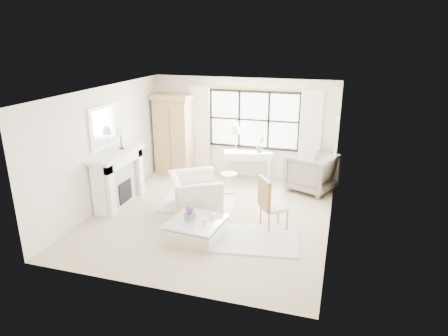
{
  "coord_description": "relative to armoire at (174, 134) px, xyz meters",
  "views": [
    {
      "loc": [
        2.56,
        -7.53,
        3.8
      ],
      "look_at": [
        0.23,
        0.2,
        1.06
      ],
      "focal_mm": 32.0,
      "sensor_mm": 36.0,
      "label": 1
    }
  ],
  "objects": [
    {
      "name": "planter_flowers",
      "position": [
        1.78,
        -3.43,
        -0.56
      ],
      "size": [
        0.16,
        0.16,
        0.16
      ],
      "primitive_type": "sphere",
      "color": "#60317C",
      "rests_on": "planter_box"
    },
    {
      "name": "art_canvas",
      "position": [
        4.33,
        -0.71,
        0.41
      ],
      "size": [
        0.01,
        0.52,
        0.72
      ],
      "primitive_type": "cube",
      "color": "beige",
      "rests_on": "wall_right"
    },
    {
      "name": "floor",
      "position": [
        1.88,
        -2.41,
        -1.14
      ],
      "size": [
        5.5,
        5.5,
        0.0
      ],
      "primitive_type": "plane",
      "color": "#BBAA8A",
      "rests_on": "ground"
    },
    {
      "name": "mirror_glass",
      "position": [
        -0.56,
        -2.41,
        0.7
      ],
      "size": [
        0.02,
        1.0,
        0.8
      ],
      "primitive_type": "cube",
      "color": "silver",
      "rests_on": "wall_left"
    },
    {
      "name": "planter_box",
      "position": [
        1.78,
        -3.43,
        -0.7
      ],
      "size": [
        0.19,
        0.19,
        0.12
      ],
      "primitive_type": "cube",
      "rotation": [
        0.0,
        0.0,
        -0.2
      ],
      "color": "slate",
      "rests_on": "coffee_table"
    },
    {
      "name": "wall_left",
      "position": [
        -0.62,
        -2.41,
        0.21
      ],
      "size": [
        0.0,
        5.5,
        5.5
      ],
      "primitive_type": "plane",
      "rotation": [
        1.57,
        0.0,
        1.57
      ],
      "color": "silver",
      "rests_on": "ground"
    },
    {
      "name": "ceiling",
      "position": [
        1.88,
        -2.41,
        1.56
      ],
      "size": [
        5.5,
        5.5,
        0.0
      ],
      "primitive_type": "plane",
      "rotation": [
        3.14,
        0.0,
        0.0
      ],
      "color": "white",
      "rests_on": "ground"
    },
    {
      "name": "orchid_plant",
      "position": [
        2.44,
        0.02,
        -0.13
      ],
      "size": [
        0.29,
        0.28,
        0.43
      ],
      "primitive_type": "imported",
      "rotation": [
        0.0,
        0.0,
        0.48
      ],
      "color": "#5A6F4A",
      "rests_on": "console_table"
    },
    {
      "name": "wall_back",
      "position": [
        1.88,
        0.34,
        0.21
      ],
      "size": [
        5.0,
        0.0,
        5.0
      ],
      "primitive_type": "plane",
      "rotation": [
        1.57,
        0.0,
        0.0
      ],
      "color": "white",
      "rests_on": "ground"
    },
    {
      "name": "wall_right",
      "position": [
        4.38,
        -2.41,
        0.21
      ],
      "size": [
        0.0,
        5.5,
        5.5
      ],
      "primitive_type": "plane",
      "rotation": [
        1.57,
        0.0,
        -1.57
      ],
      "color": "beige",
      "rests_on": "ground"
    },
    {
      "name": "curtain_left",
      "position": [
        0.68,
        0.24,
        0.1
      ],
      "size": [
        0.55,
        0.1,
        2.47
      ],
      "primitive_type": "cube",
      "color": "silver",
      "rests_on": "ground"
    },
    {
      "name": "club_armchair",
      "position": [
        1.42,
        -2.19,
        -0.74
      ],
      "size": [
        1.53,
        1.59,
        0.79
      ],
      "primitive_type": "imported",
      "rotation": [
        0.0,
        0.0,
        2.1
      ],
      "color": "silver",
      "rests_on": "floor"
    },
    {
      "name": "mantel_lamp",
      "position": [
        -0.37,
        -2.15,
        0.51
      ],
      "size": [
        0.22,
        0.22,
        0.51
      ],
      "color": "black",
      "rests_on": "fireplace"
    },
    {
      "name": "rug_left",
      "position": [
        1.38,
        -1.91,
        -1.12
      ],
      "size": [
        1.84,
        1.4,
        0.03
      ],
      "primitive_type": "cube",
      "rotation": [
        0.0,
        0.0,
        0.12
      ],
      "color": "silver",
      "rests_on": "floor"
    },
    {
      "name": "side_table",
      "position": [
        1.87,
        -1.01,
        -0.81
      ],
      "size": [
        0.4,
        0.4,
        0.51
      ],
      "color": "white",
      "rests_on": "floor"
    },
    {
      "name": "rug_right",
      "position": [
        3.04,
        -3.19,
        -1.12
      ],
      "size": [
        1.79,
        1.45,
        0.03
      ],
      "primitive_type": "cube",
      "rotation": [
        0.0,
        0.0,
        0.15
      ],
      "color": "silver",
      "rests_on": "floor"
    },
    {
      "name": "pillar_candle",
      "position": [
        2.12,
        -3.57,
        -0.7
      ],
      "size": [
        0.08,
        0.08,
        0.12
      ],
      "primitive_type": "cylinder",
      "color": "white",
      "rests_on": "coffee_table"
    },
    {
      "name": "curtain_rod",
      "position": [
        2.18,
        0.26,
        1.33
      ],
      "size": [
        3.3,
        0.04,
        0.04
      ],
      "primitive_type": "cylinder",
      "rotation": [
        0.0,
        1.57,
        0.0
      ],
      "color": "gold",
      "rests_on": "wall_back"
    },
    {
      "name": "art_frame",
      "position": [
        4.35,
        -0.71,
        0.41
      ],
      "size": [
        0.04,
        0.62,
        0.82
      ],
      "primitive_type": "cube",
      "color": "white",
      "rests_on": "wall_right"
    },
    {
      "name": "wall_front",
      "position": [
        1.88,
        -5.16,
        0.21
      ],
      "size": [
        5.0,
        0.0,
        5.0
      ],
      "primitive_type": "plane",
      "rotation": [
        -1.57,
        0.0,
        0.0
      ],
      "color": "beige",
      "rests_on": "ground"
    },
    {
      "name": "window_frame",
      "position": [
        2.18,
        0.31,
        0.46
      ],
      "size": [
        2.5,
        0.04,
        1.5
      ],
      "primitive_type": null,
      "color": "black",
      "rests_on": "wall_back"
    },
    {
      "name": "window_pane",
      "position": [
        2.18,
        0.32,
        0.46
      ],
      "size": [
        2.4,
        0.02,
        1.5
      ],
      "primitive_type": "cube",
      "color": "white",
      "rests_on": "wall_back"
    },
    {
      "name": "french_chair",
      "position": [
        3.26,
        -2.6,
        -0.83
      ],
      "size": [
        0.67,
        0.67,
        1.08
      ],
      "rotation": [
        0.0,
        0.0,
        2.17
      ],
      "color": "olive",
      "rests_on": "floor"
    },
    {
      "name": "fireplace",
      "position": [
        -0.4,
        -2.41,
        -0.49
      ],
      "size": [
        0.58,
        1.66,
        1.26
      ],
      "color": "white",
      "rests_on": "ground"
    },
    {
      "name": "coffee_vase",
      "position": [
        2.19,
        -3.24,
        -0.69
      ],
      "size": [
        0.17,
        0.17,
        0.14
      ],
      "primitive_type": "imported",
      "rotation": [
        0.0,
        0.0,
        -0.31
      ],
      "color": "silver",
      "rests_on": "coffee_table"
    },
    {
      "name": "armoire",
      "position": [
        0.0,
        0.0,
        0.0
      ],
      "size": [
        1.18,
        0.81,
        2.24
      ],
      "rotation": [
        0.0,
        0.0,
        -0.1
      ],
      "color": "tan",
      "rests_on": "floor"
    },
    {
      "name": "wingback_chair",
      "position": [
        3.81,
        -0.26,
        -0.66
      ],
      "size": [
        1.38,
        1.36,
        0.97
      ],
      "primitive_type": "imported",
      "rotation": [
        0.0,
        0.0,
        -1.97
      ],
      "color": "gray",
      "rests_on": "floor"
    },
    {
      "name": "mirror_frame",
      "position": [
        -0.59,
        -2.41,
        0.7
      ],
      "size": [
        0.05,
        1.15,
        0.95
      ],
      "primitive_type": "cube",
      "color": "white",
      "rests_on": "wall_left"
    },
    {
      "name": "coffee_table",
      "position": [
        1.92,
        -3.45,
        -0.96
      ],
      "size": [
        1.09,
        1.09,
        0.38
      ],
      "rotation": [
        0.0,
        0.0,
        -0.09
      ],
      "color": "silver",
      "rests_on": "floor"
    },
    {
      "name": "console_table",
      "position": [
        2.11,
        0.02,
        -0.74
      ],
      "size": [
        1.37,
        0.8,
        0.8
      ],
      "rotation": [
        0.0,
        0.0,
        0.29
      ],
      "color": "white",
      "rests_on": "floor"
    },
    {
      "name": "curtain_right",
      "position": [
        3.68,
        0.24,
        0.1
      ],
      "size": [
        0.55,
        0.1,
        2.47
      ],
      "primitive_type": "cube",
      "color": "white",
      "rests_on": "ground"
    },
    {
      "name": "console_lamp",
      "position": [
        1.76,
        0.03,
        0.22
      ],
      "size": [
        0.28,
        0.28,
        0.69
      ],
      "color": "#B3843E",
      "rests_on": "console_table"
    }
  ]
}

